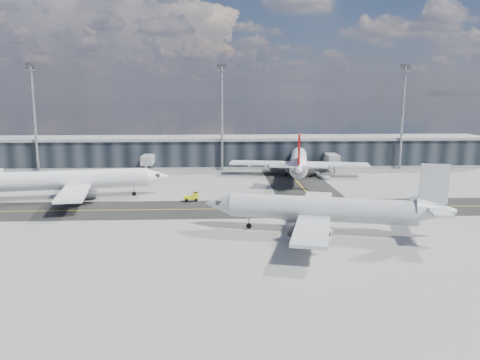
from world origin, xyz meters
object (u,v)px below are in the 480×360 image
Objects in this scene: airliner_af at (71,180)px; airliner_redtail at (299,161)px; service_van at (323,176)px; airliner_near at (325,209)px; baggage_tug at (193,197)px.

airliner_redtail is at bearing 105.56° from airliner_af.
service_van is (5.90, -2.46, -3.45)m from airliner_redtail.
airliner_near is 31.13m from baggage_tug.
airliner_redtail is at bearing 147.27° from service_van.
airliner_near reaches higher than baggage_tug.
service_van is (56.17, 20.62, -3.17)m from airliner_af.
baggage_tug is 39.71m from service_van.
airliner_af is 8.22× the size of service_van.
airliner_redtail reaches higher than airliner_near.
airliner_af is 13.62× the size of baggage_tug.
airliner_redtail is 7.27m from service_van.
airliner_af is 1.05× the size of airliner_near.
airliner_af is 52.75m from airliner_near.
airliner_af is at bearing -145.47° from airliner_redtail.
airliner_near is at bearing 51.39° from airliner_af.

